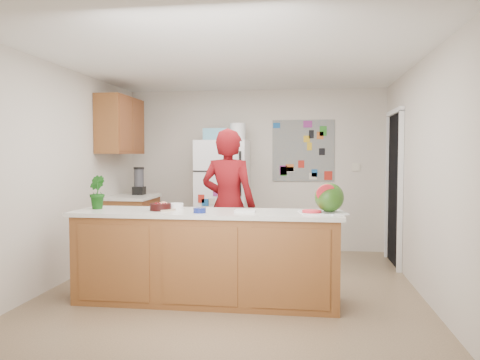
# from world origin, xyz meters

# --- Properties ---
(floor) EXTENTS (4.00, 4.50, 0.02)m
(floor) POSITION_xyz_m (0.00, 0.00, -0.01)
(floor) COLOR brown
(floor) RESTS_ON ground
(wall_back) EXTENTS (4.00, 0.02, 2.50)m
(wall_back) POSITION_xyz_m (0.00, 2.26, 1.25)
(wall_back) COLOR beige
(wall_back) RESTS_ON ground
(wall_left) EXTENTS (0.02, 4.50, 2.50)m
(wall_left) POSITION_xyz_m (-2.01, 0.00, 1.25)
(wall_left) COLOR beige
(wall_left) RESTS_ON ground
(wall_right) EXTENTS (0.02, 4.50, 2.50)m
(wall_right) POSITION_xyz_m (2.01, 0.00, 1.25)
(wall_right) COLOR beige
(wall_right) RESTS_ON ground
(ceiling) EXTENTS (4.00, 4.50, 0.02)m
(ceiling) POSITION_xyz_m (0.00, 0.00, 2.51)
(ceiling) COLOR white
(ceiling) RESTS_ON wall_back
(doorway) EXTENTS (0.03, 0.85, 2.04)m
(doorway) POSITION_xyz_m (1.99, 1.45, 1.02)
(doorway) COLOR black
(doorway) RESTS_ON ground
(peninsula_base) EXTENTS (2.60, 0.62, 0.88)m
(peninsula_base) POSITION_xyz_m (-0.20, -0.50, 0.44)
(peninsula_base) COLOR brown
(peninsula_base) RESTS_ON floor
(peninsula_top) EXTENTS (2.68, 0.70, 0.04)m
(peninsula_top) POSITION_xyz_m (-0.20, -0.50, 0.90)
(peninsula_top) COLOR silver
(peninsula_top) RESTS_ON peninsula_base
(side_counter_base) EXTENTS (0.60, 0.80, 0.86)m
(side_counter_base) POSITION_xyz_m (-1.69, 1.35, 0.43)
(side_counter_base) COLOR brown
(side_counter_base) RESTS_ON floor
(side_counter_top) EXTENTS (0.64, 0.84, 0.04)m
(side_counter_top) POSITION_xyz_m (-1.69, 1.35, 0.88)
(side_counter_top) COLOR silver
(side_counter_top) RESTS_ON side_counter_base
(upper_cabinets) EXTENTS (0.35, 1.00, 0.80)m
(upper_cabinets) POSITION_xyz_m (-1.82, 1.30, 1.90)
(upper_cabinets) COLOR brown
(upper_cabinets) RESTS_ON wall_left
(refrigerator) EXTENTS (0.75, 0.70, 1.70)m
(refrigerator) POSITION_xyz_m (-0.45, 1.88, 0.85)
(refrigerator) COLOR silver
(refrigerator) RESTS_ON floor
(fridge_top_bin) EXTENTS (0.35, 0.28, 0.18)m
(fridge_top_bin) POSITION_xyz_m (-0.55, 1.88, 1.79)
(fridge_top_bin) COLOR #5999B2
(fridge_top_bin) RESTS_ON refrigerator
(photo_collage) EXTENTS (0.95, 0.01, 0.95)m
(photo_collage) POSITION_xyz_m (0.75, 2.24, 1.55)
(photo_collage) COLOR slate
(photo_collage) RESTS_ON wall_back
(person) EXTENTS (0.72, 0.53, 1.78)m
(person) POSITION_xyz_m (-0.11, 0.29, 0.89)
(person) COLOR #5F090D
(person) RESTS_ON floor
(blender_appliance) EXTENTS (0.14, 0.14, 0.38)m
(blender_appliance) POSITION_xyz_m (-1.64, 1.53, 1.09)
(blender_appliance) COLOR black
(blender_appliance) RESTS_ON side_counter_top
(cutting_board) EXTENTS (0.48, 0.40, 0.01)m
(cutting_board) POSITION_xyz_m (0.95, -0.52, 0.93)
(cutting_board) COLOR white
(cutting_board) RESTS_ON peninsula_top
(watermelon) EXTENTS (0.28, 0.28, 0.28)m
(watermelon) POSITION_xyz_m (1.01, -0.50, 1.07)
(watermelon) COLOR #345A19
(watermelon) RESTS_ON cutting_board
(watermelon_slice) EXTENTS (0.18, 0.18, 0.02)m
(watermelon_slice) POSITION_xyz_m (0.84, -0.57, 0.94)
(watermelon_slice) COLOR red
(watermelon_slice) RESTS_ON cutting_board
(cherry_bowl) EXTENTS (0.28, 0.28, 0.07)m
(cherry_bowl) POSITION_xyz_m (-0.67, -0.50, 0.96)
(cherry_bowl) COLOR black
(cherry_bowl) RESTS_ON peninsula_top
(white_bowl) EXTENTS (0.21, 0.21, 0.06)m
(white_bowl) POSITION_xyz_m (-0.56, -0.37, 0.95)
(white_bowl) COLOR silver
(white_bowl) RESTS_ON peninsula_top
(cobalt_bowl) EXTENTS (0.13, 0.13, 0.05)m
(cobalt_bowl) POSITION_xyz_m (-0.23, -0.65, 0.95)
(cobalt_bowl) COLOR navy
(cobalt_bowl) RESTS_ON peninsula_top
(plate) EXTENTS (0.33, 0.33, 0.02)m
(plate) POSITION_xyz_m (-0.65, -0.48, 0.93)
(plate) COLOR #C2B796
(plate) RESTS_ON peninsula_top
(paper_towel) EXTENTS (0.21, 0.19, 0.02)m
(paper_towel) POSITION_xyz_m (0.19, -0.51, 0.93)
(paper_towel) COLOR silver
(paper_towel) RESTS_ON peninsula_top
(keys) EXTENTS (0.10, 0.07, 0.01)m
(keys) POSITION_xyz_m (1.00, -0.64, 0.93)
(keys) COLOR gray
(keys) RESTS_ON peninsula_top
(potted_plant) EXTENTS (0.25, 0.24, 0.35)m
(potted_plant) POSITION_xyz_m (-1.38, -0.45, 1.09)
(potted_plant) COLOR #1D4511
(potted_plant) RESTS_ON peninsula_top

